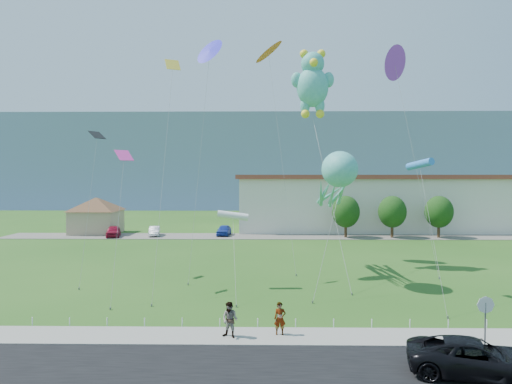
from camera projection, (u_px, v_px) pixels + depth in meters
The scene contains 27 objects.
ground at pixel (276, 320), 25.33m from camera, with size 160.00×160.00×0.00m, color #235016.
sidewalk at pixel (278, 337), 22.58m from camera, with size 80.00×2.50×0.10m, color gray.
parking_strip at pixel (269, 236), 60.31m from camera, with size 70.00×6.00×0.06m, color #59544C.
hill_ridge at pixel (265, 162), 144.81m from camera, with size 160.00×50.00×25.00m, color gray.
pavilion at pixel (96, 212), 63.58m from camera, with size 9.20×9.20×5.00m.
warehouse at pixel (440, 202), 68.75m from camera, with size 61.00×15.00×8.20m.
stop_sign at pixel (485, 310), 20.91m from camera, with size 0.80×0.07×2.50m.
rope_fence at pixel (277, 323), 24.02m from camera, with size 26.05×0.05×0.50m.
tree_near at pixel (346, 212), 59.03m from camera, with size 3.60×3.60×5.47m.
tree_mid at pixel (392, 212), 58.94m from camera, with size 3.60×3.60×5.47m.
tree_far at pixel (439, 212), 58.84m from camera, with size 3.60×3.60×5.47m.
suv at pixel (475, 358), 18.07m from camera, with size 2.40×5.20×1.45m, color black.
pedestrian_left at pixel (280, 318), 22.72m from camera, with size 0.59×0.39×1.62m, color gray.
pedestrian_right at pixel (230, 320), 22.32m from camera, with size 0.84×0.66×1.74m, color gray.
parked_car_red at pixel (113, 231), 59.86m from camera, with size 1.69×4.21×1.43m, color maroon.
parked_car_silver at pixel (154, 231), 60.81m from camera, with size 1.32×3.79×1.25m, color silver.
parked_car_blue at pixel (224, 230), 61.23m from camera, with size 1.63×4.05×1.38m, color #1C369A.
octopus_kite at pixel (336, 181), 34.43m from camera, with size 3.78×11.93×9.82m.
teddy_bear_kite at pixel (313, 82), 40.49m from camera, with size 3.81×11.69×19.24m.
small_kite_black at pixel (95, 151), 36.17m from camera, with size 1.29×5.71×11.75m.
small_kite_yellow at pixel (170, 92), 34.31m from camera, with size 1.29×8.67×17.09m.
small_kite_pink at pixel (123, 169), 31.63m from camera, with size 1.38×5.91×9.91m.
small_kite_white at pixel (233, 216), 32.72m from camera, with size 0.84×6.32×5.61m.
small_kite_orange at pixel (269, 57), 43.47m from camera, with size 3.10×8.54×20.61m.
small_kite_purple at pixel (396, 68), 39.69m from camera, with size 3.13×5.71×18.57m.
small_kite_cyan at pixel (420, 165), 29.99m from camera, with size 0.50×5.95×9.23m.
small_kite_blue at pixel (209, 56), 36.73m from camera, with size 2.14×4.73×18.81m.
Camera 1 is at (-0.72, -25.08, 8.01)m, focal length 32.00 mm.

